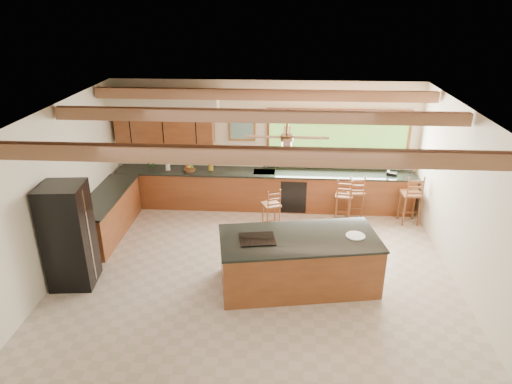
{
  "coord_description": "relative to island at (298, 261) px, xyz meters",
  "views": [
    {
      "loc": [
        0.47,
        -7.16,
        4.76
      ],
      "look_at": [
        -0.06,
        0.8,
        1.31
      ],
      "focal_mm": 32.0,
      "sensor_mm": 36.0,
      "label": 1
    }
  ],
  "objects": [
    {
      "name": "ground",
      "position": [
        -0.76,
        0.27,
        -0.48
      ],
      "size": [
        7.2,
        7.2,
        0.0
      ],
      "primitive_type": "plane",
      "color": "beige",
      "rests_on": "ground"
    },
    {
      "name": "room_shell",
      "position": [
        -0.93,
        0.93,
        1.74
      ],
      "size": [
        7.27,
        6.54,
        3.02
      ],
      "color": "beige",
      "rests_on": "ground"
    },
    {
      "name": "counter_run",
      "position": [
        -1.57,
        2.79,
        -0.01
      ],
      "size": [
        7.12,
        3.1,
        1.22
      ],
      "color": "brown",
      "rests_on": "ground"
    },
    {
      "name": "island",
      "position": [
        0.0,
        0.0,
        0.0
      ],
      "size": [
        2.9,
        1.73,
        0.97
      ],
      "rotation": [
        0.0,
        0.0,
        0.17
      ],
      "color": "brown",
      "rests_on": "ground"
    },
    {
      "name": "refrigerator",
      "position": [
        -3.98,
        -0.2,
        0.47
      ],
      "size": [
        0.8,
        0.79,
        1.89
      ],
      "rotation": [
        0.0,
        0.0,
        0.1
      ],
      "color": "black",
      "rests_on": "ground"
    },
    {
      "name": "bar_stool_a",
      "position": [
        -0.55,
        2.0,
        0.11
      ],
      "size": [
        0.47,
        0.47,
        0.99
      ],
      "rotation": [
        0.0,
        0.0,
        0.42
      ],
      "color": "brown",
      "rests_on": "ground"
    },
    {
      "name": "bar_stool_b",
      "position": [
        1.33,
        2.66,
        0.18
      ],
      "size": [
        0.42,
        0.42,
        1.11
      ],
      "rotation": [
        0.0,
        0.0,
        0.06
      ],
      "color": "brown",
      "rests_on": "ground"
    },
    {
      "name": "bar_stool_c",
      "position": [
        1.07,
        2.52,
        0.15
      ],
      "size": [
        0.43,
        0.43,
        1.06
      ],
      "rotation": [
        0.0,
        0.0,
        -0.14
      ],
      "color": "brown",
      "rests_on": "ground"
    },
    {
      "name": "bar_stool_d",
      "position": [
        2.54,
        2.52,
        0.22
      ],
      "size": [
        0.46,
        0.46,
        1.18
      ],
      "rotation": [
        0.0,
        0.0,
        0.09
      ],
      "color": "brown",
      "rests_on": "ground"
    }
  ]
}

